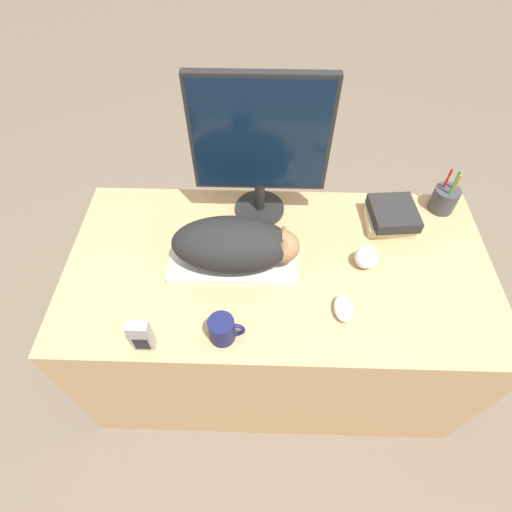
{
  "coord_description": "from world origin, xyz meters",
  "views": [
    {
      "loc": [
        -0.05,
        -0.44,
        1.77
      ],
      "look_at": [
        -0.08,
        0.34,
        0.77
      ],
      "focal_mm": 28.0,
      "sensor_mm": 36.0,
      "label": 1
    }
  ],
  "objects": [
    {
      "name": "baseball",
      "position": [
        0.28,
        0.36,
        0.75
      ],
      "size": [
        0.08,
        0.08,
        0.08
      ],
      "color": "silver",
      "rests_on": "desk"
    },
    {
      "name": "ground_plane",
      "position": [
        0.0,
        0.0,
        0.0
      ],
      "size": [
        12.0,
        12.0,
        0.0
      ],
      "primitive_type": "plane",
      "color": "#6B5B4C"
    },
    {
      "name": "keyboard",
      "position": [
        -0.15,
        0.35,
        0.72
      ],
      "size": [
        0.42,
        0.17,
        0.02
      ],
      "color": "silver",
      "rests_on": "desk"
    },
    {
      "name": "desk",
      "position": [
        0.0,
        0.35,
        0.35
      ],
      "size": [
        1.42,
        0.71,
        0.71
      ],
      "color": "tan",
      "rests_on": "ground_plane"
    },
    {
      "name": "pen_cup",
      "position": [
        0.6,
        0.63,
        0.76
      ],
      "size": [
        0.09,
        0.09,
        0.2
      ],
      "color": "#38383D",
      "rests_on": "desk"
    },
    {
      "name": "coffee_mug",
      "position": [
        -0.16,
        0.09,
        0.75
      ],
      "size": [
        0.11,
        0.08,
        0.09
      ],
      "color": "#141947",
      "rests_on": "desk"
    },
    {
      "name": "phone",
      "position": [
        -0.39,
        0.05,
        0.77
      ],
      "size": [
        0.06,
        0.03,
        0.12
      ],
      "color": "#99999E",
      "rests_on": "desk"
    },
    {
      "name": "cat",
      "position": [
        -0.14,
        0.35,
        0.81
      ],
      "size": [
        0.4,
        0.19,
        0.16
      ],
      "color": "black",
      "rests_on": "keyboard"
    },
    {
      "name": "book_stack",
      "position": [
        0.4,
        0.54,
        0.75
      ],
      "size": [
        0.17,
        0.18,
        0.08
      ],
      "color": "#C6B284",
      "rests_on": "desk"
    },
    {
      "name": "computer_mouse",
      "position": [
        0.19,
        0.18,
        0.73
      ],
      "size": [
        0.06,
        0.09,
        0.04
      ],
      "color": "silver",
      "rests_on": "desk"
    },
    {
      "name": "monitor",
      "position": [
        -0.07,
        0.6,
        1.01
      ],
      "size": [
        0.44,
        0.18,
        0.53
      ],
      "color": "black",
      "rests_on": "desk"
    }
  ]
}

